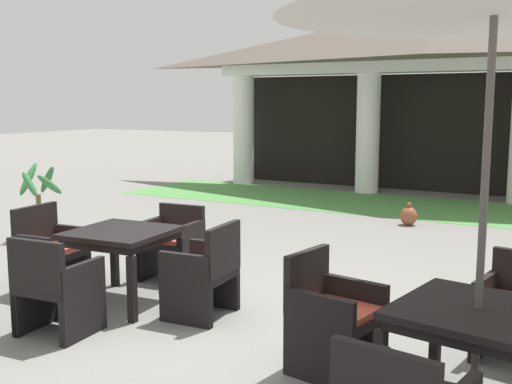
{
  "coord_description": "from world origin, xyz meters",
  "views": [
    {
      "loc": [
        2.87,
        -4.68,
        2.0
      ],
      "look_at": [
        -0.05,
        0.56,
        1.12
      ],
      "focal_mm": 43.19,
      "sensor_mm": 36.0,
      "label": 1
    }
  ],
  "objects_px": {
    "patio_table_near_foreground": "(121,240)",
    "patio_chair_mid_left_west": "(332,318)",
    "patio_table_mid_left": "(477,323)",
    "patio_chair_near_foreground_east": "(204,274)",
    "terracotta_urn": "(409,216)",
    "patio_chair_near_foreground_west": "(50,252)",
    "patio_chair_near_foreground_south": "(55,288)",
    "potted_palm_left_edge": "(40,215)",
    "patio_chair_near_foreground_north": "(173,243)"
  },
  "relations": [
    {
      "from": "patio_table_near_foreground",
      "to": "patio_chair_near_foreground_south",
      "type": "xyz_separation_m",
      "value": [
        0.07,
        -0.93,
        -0.23
      ]
    },
    {
      "from": "patio_table_near_foreground",
      "to": "patio_chair_near_foreground_south",
      "type": "distance_m",
      "value": 0.96
    },
    {
      "from": "potted_palm_left_edge",
      "to": "patio_table_mid_left",
      "type": "bearing_deg",
      "value": -19.14
    },
    {
      "from": "patio_chair_near_foreground_south",
      "to": "potted_palm_left_edge",
      "type": "bearing_deg",
      "value": 135.84
    },
    {
      "from": "patio_chair_mid_left_west",
      "to": "potted_palm_left_edge",
      "type": "height_order",
      "value": "potted_palm_left_edge"
    },
    {
      "from": "patio_chair_near_foreground_west",
      "to": "patio_chair_near_foreground_east",
      "type": "xyz_separation_m",
      "value": [
        1.87,
        0.14,
        -0.01
      ]
    },
    {
      "from": "patio_chair_mid_left_west",
      "to": "terracotta_urn",
      "type": "relative_size",
      "value": 2.34
    },
    {
      "from": "patio_chair_near_foreground_west",
      "to": "terracotta_urn",
      "type": "distance_m",
      "value": 5.87
    },
    {
      "from": "patio_chair_near_foreground_north",
      "to": "patio_chair_near_foreground_west",
      "type": "relative_size",
      "value": 0.91
    },
    {
      "from": "patio_chair_near_foreground_west",
      "to": "patio_chair_near_foreground_east",
      "type": "bearing_deg",
      "value": 90.0
    },
    {
      "from": "patio_chair_near_foreground_north",
      "to": "potted_palm_left_edge",
      "type": "distance_m",
      "value": 2.97
    },
    {
      "from": "patio_table_near_foreground",
      "to": "patio_chair_near_foreground_west",
      "type": "bearing_deg",
      "value": -175.63
    },
    {
      "from": "patio_chair_near_foreground_west",
      "to": "terracotta_urn",
      "type": "xyz_separation_m",
      "value": [
        2.38,
        5.36,
        -0.26
      ]
    },
    {
      "from": "patio_chair_near_foreground_east",
      "to": "patio_table_mid_left",
      "type": "bearing_deg",
      "value": -110.03
    },
    {
      "from": "patio_chair_near_foreground_south",
      "to": "terracotta_urn",
      "type": "xyz_separation_m",
      "value": [
        1.37,
        6.22,
        -0.26
      ]
    },
    {
      "from": "patio_chair_near_foreground_west",
      "to": "potted_palm_left_edge",
      "type": "bearing_deg",
      "value": -133.79
    },
    {
      "from": "patio_chair_near_foreground_south",
      "to": "terracotta_urn",
      "type": "distance_m",
      "value": 6.37
    },
    {
      "from": "patio_chair_near_foreground_east",
      "to": "patio_chair_mid_left_west",
      "type": "height_order",
      "value": "patio_chair_mid_left_west"
    },
    {
      "from": "patio_table_mid_left",
      "to": "terracotta_urn",
      "type": "relative_size",
      "value": 2.88
    },
    {
      "from": "patio_chair_mid_left_west",
      "to": "terracotta_urn",
      "type": "distance_m",
      "value": 5.84
    },
    {
      "from": "patio_table_near_foreground",
      "to": "patio_chair_near_foreground_north",
      "type": "xyz_separation_m",
      "value": [
        -0.07,
        0.93,
        -0.23
      ]
    },
    {
      "from": "patio_chair_near_foreground_west",
      "to": "patio_chair_mid_left_west",
      "type": "relative_size",
      "value": 1.02
    },
    {
      "from": "patio_table_mid_left",
      "to": "potted_palm_left_edge",
      "type": "bearing_deg",
      "value": 160.86
    },
    {
      "from": "patio_chair_near_foreground_north",
      "to": "terracotta_urn",
      "type": "distance_m",
      "value": 4.62
    },
    {
      "from": "patio_table_near_foreground",
      "to": "patio_chair_mid_left_west",
      "type": "bearing_deg",
      "value": -10.85
    },
    {
      "from": "patio_chair_mid_left_west",
      "to": "patio_chair_near_foreground_south",
      "type": "bearing_deg",
      "value": -69.38
    },
    {
      "from": "patio_chair_near_foreground_north",
      "to": "patio_table_mid_left",
      "type": "height_order",
      "value": "patio_chair_near_foreground_north"
    },
    {
      "from": "patio_chair_near_foreground_north",
      "to": "patio_chair_mid_left_west",
      "type": "xyz_separation_m",
      "value": [
        2.51,
        -1.4,
        0.0
      ]
    },
    {
      "from": "patio_table_mid_left",
      "to": "patio_chair_near_foreground_east",
      "type": "bearing_deg",
      "value": 164.34
    },
    {
      "from": "patio_chair_near_foreground_north",
      "to": "patio_chair_near_foreground_east",
      "type": "bearing_deg",
      "value": 135.24
    },
    {
      "from": "patio_chair_mid_left_west",
      "to": "patio_chair_near_foreground_north",
      "type": "bearing_deg",
      "value": -109.59
    },
    {
      "from": "patio_table_near_foreground",
      "to": "patio_chair_near_foreground_west",
      "type": "relative_size",
      "value": 1.09
    },
    {
      "from": "patio_chair_near_foreground_north",
      "to": "patio_chair_near_foreground_south",
      "type": "relative_size",
      "value": 0.94
    },
    {
      "from": "patio_table_mid_left",
      "to": "terracotta_urn",
      "type": "height_order",
      "value": "patio_table_mid_left"
    },
    {
      "from": "patio_chair_near_foreground_north",
      "to": "patio_chair_near_foreground_east",
      "type": "height_order",
      "value": "patio_chair_near_foreground_east"
    },
    {
      "from": "patio_chair_near_foreground_north",
      "to": "terracotta_urn",
      "type": "bearing_deg",
      "value": -113.51
    },
    {
      "from": "patio_chair_near_foreground_south",
      "to": "patio_table_mid_left",
      "type": "distance_m",
      "value": 3.43
    },
    {
      "from": "patio_chair_near_foreground_west",
      "to": "patio_chair_near_foreground_south",
      "type": "xyz_separation_m",
      "value": [
        1.01,
        -0.86,
        -0.01
      ]
    },
    {
      "from": "patio_chair_mid_left_west",
      "to": "potted_palm_left_edge",
      "type": "bearing_deg",
      "value": -101.41
    },
    {
      "from": "patio_chair_near_foreground_west",
      "to": "patio_table_mid_left",
      "type": "bearing_deg",
      "value": 78.27
    },
    {
      "from": "patio_chair_near_foreground_east",
      "to": "terracotta_urn",
      "type": "height_order",
      "value": "patio_chair_near_foreground_east"
    },
    {
      "from": "patio_table_near_foreground",
      "to": "terracotta_urn",
      "type": "bearing_deg",
      "value": 74.75
    },
    {
      "from": "patio_chair_near_foreground_north",
      "to": "terracotta_urn",
      "type": "height_order",
      "value": "patio_chair_near_foreground_north"
    },
    {
      "from": "terracotta_urn",
      "to": "patio_chair_near_foreground_west",
      "type": "bearing_deg",
      "value": -113.94
    },
    {
      "from": "patio_chair_near_foreground_east",
      "to": "patio_table_mid_left",
      "type": "distance_m",
      "value": 2.65
    },
    {
      "from": "patio_table_near_foreground",
      "to": "patio_chair_near_foreground_west",
      "type": "distance_m",
      "value": 0.97
    },
    {
      "from": "patio_chair_near_foreground_north",
      "to": "patio_chair_near_foreground_east",
      "type": "distance_m",
      "value": 1.32
    },
    {
      "from": "patio_table_near_foreground",
      "to": "patio_chair_mid_left_west",
      "type": "height_order",
      "value": "patio_chair_mid_left_west"
    },
    {
      "from": "patio_chair_mid_left_west",
      "to": "patio_table_mid_left",
      "type": "bearing_deg",
      "value": 90.0
    },
    {
      "from": "patio_chair_near_foreground_south",
      "to": "patio_table_mid_left",
      "type": "relative_size",
      "value": 0.79
    }
  ]
}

